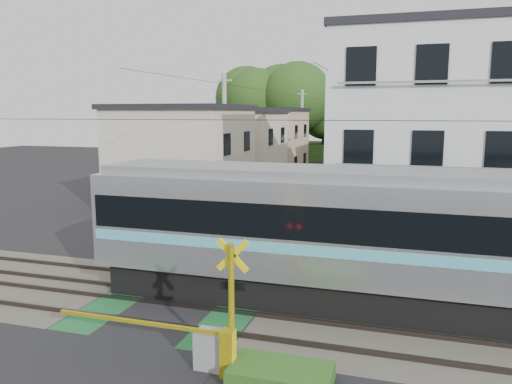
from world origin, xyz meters
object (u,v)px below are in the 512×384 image
(crossing_signal_near, at_px, (214,340))
(apartment_block, at_px, (455,140))
(crossing_signal_far, at_px, (161,243))
(pedestrian, at_px, (351,170))

(crossing_signal_near, relative_size, apartment_block, 0.46)
(crossing_signal_far, relative_size, pedestrian, 2.73)
(crossing_signal_far, bearing_deg, crossing_signal_near, -54.71)
(crossing_signal_near, relative_size, pedestrian, 2.73)
(crossing_signal_near, height_order, apartment_block, apartment_block)
(crossing_signal_near, bearing_deg, crossing_signal_far, 125.29)
(crossing_signal_near, height_order, pedestrian, crossing_signal_near)
(crossing_signal_far, height_order, pedestrian, crossing_signal_far)
(crossing_signal_far, relative_size, apartment_block, 0.46)
(apartment_block, bearing_deg, crossing_signal_near, -114.22)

